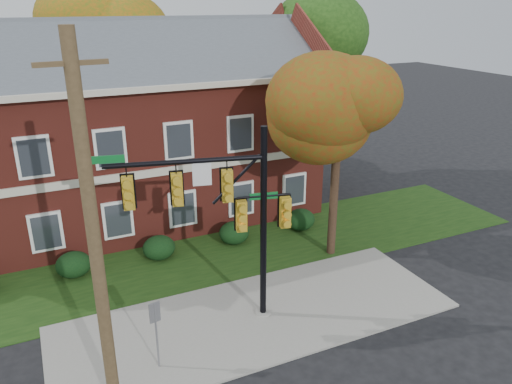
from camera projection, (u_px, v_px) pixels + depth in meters
name	position (u px, v px, depth m)	size (l,w,h in m)	color
ground	(270.00, 334.00, 16.75)	(120.00, 120.00, 0.00)	black
sidewalk	(257.00, 317.00, 17.58)	(14.00, 5.00, 0.08)	gray
grass_strip	(209.00, 256.00, 21.82)	(30.00, 6.00, 0.04)	#193811
apartment_building	(125.00, 121.00, 24.29)	(18.80, 8.80, 9.74)	maroon
hedge_left	(74.00, 265.00, 20.07)	(1.40, 1.26, 1.05)	black
hedge_center	(159.00, 248.00, 21.44)	(1.40, 1.26, 1.05)	black
hedge_right	(234.00, 233.00, 22.82)	(1.40, 1.26, 1.05)	black
hedge_far_right	(301.00, 220.00, 24.19)	(1.40, 1.26, 1.05)	black
tree_near_right	(346.00, 103.00, 19.68)	(4.50, 4.25, 8.58)	black
tree_right_rear	(318.00, 45.00, 28.34)	(6.30, 5.95, 10.62)	black
tree_far_rear	(116.00, 29.00, 30.07)	(6.84, 6.46, 11.52)	black
traffic_signal	(226.00, 208.00, 15.96)	(6.03, 1.54, 6.87)	gray
utility_pole	(94.00, 240.00, 12.01)	(1.56, 0.36, 10.00)	#493822
sign_post	(156.00, 324.00, 14.61)	(0.34, 0.10, 2.33)	slate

